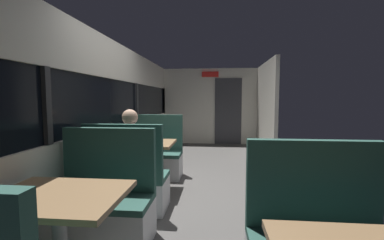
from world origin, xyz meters
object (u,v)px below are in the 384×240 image
object	(u,v)px
dining_table_mid_window	(144,149)
bench_mid_window_facing_entry	(155,158)
bench_near_window_facing_entry	(104,208)
dining_table_near_window	(58,208)
seated_passenger	(130,166)
bench_mid_window_facing_end	(128,184)

from	to	relation	value
dining_table_mid_window	bench_mid_window_facing_entry	distance (m)	0.77
bench_near_window_facing_entry	bench_mid_window_facing_entry	xyz separation A→B (m)	(0.00, 2.11, 0.00)
dining_table_near_window	bench_mid_window_facing_entry	xyz separation A→B (m)	(0.00, 2.81, -0.31)
seated_passenger	bench_near_window_facing_entry	bearing A→B (deg)	-90.00
bench_near_window_facing_entry	bench_mid_window_facing_entry	bearing A→B (deg)	90.00
dining_table_near_window	bench_mid_window_facing_end	size ratio (longest dim) A/B	0.82
dining_table_mid_window	bench_near_window_facing_entry	bearing A→B (deg)	-90.00
bench_near_window_facing_entry	seated_passenger	xyz separation A→B (m)	(0.00, 0.78, 0.21)
bench_mid_window_facing_end	bench_mid_window_facing_entry	world-z (taller)	same
bench_mid_window_facing_end	seated_passenger	world-z (taller)	seated_passenger
bench_mid_window_facing_entry	dining_table_near_window	bearing A→B (deg)	-90.00
bench_near_window_facing_entry	seated_passenger	distance (m)	0.81
dining_table_near_window	bench_near_window_facing_entry	size ratio (longest dim) A/B	0.82
bench_mid_window_facing_end	seated_passenger	xyz separation A→B (m)	(0.00, 0.07, 0.21)
dining_table_near_window	bench_mid_window_facing_end	bearing A→B (deg)	90.00
bench_mid_window_facing_end	bench_mid_window_facing_entry	bearing A→B (deg)	90.00
dining_table_near_window	seated_passenger	xyz separation A→B (m)	(0.00, 1.48, -0.10)
dining_table_mid_window	bench_mid_window_facing_entry	bearing A→B (deg)	90.00
bench_mid_window_facing_entry	bench_near_window_facing_entry	bearing A→B (deg)	-90.00
bench_mid_window_facing_end	seated_passenger	size ratio (longest dim) A/B	0.87
dining_table_near_window	seated_passenger	size ratio (longest dim) A/B	0.71
seated_passenger	dining_table_near_window	bearing A→B (deg)	-90.00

